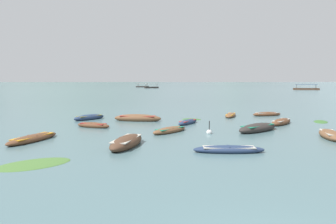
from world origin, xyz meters
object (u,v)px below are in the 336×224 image
(rowboat_0, at_px, (33,138))
(rowboat_1, at_px, (188,122))
(rowboat_9, at_px, (138,118))
(rowboat_12, at_px, (170,130))
(rowboat_6, at_px, (89,117))
(rowboat_5, at_px, (281,122))
(ferry_0, at_px, (306,89))
(rowboat_10, at_px, (267,114))
(ferry_2, at_px, (142,87))
(rowboat_3, at_px, (231,115))
(rowboat_11, at_px, (330,135))
(rowboat_2, at_px, (229,150))
(rowboat_4, at_px, (93,125))
(ferry_1, at_px, (151,87))
(rowboat_8, at_px, (258,128))
(rowboat_7, at_px, (127,142))
(mooring_buoy, at_px, (209,132))

(rowboat_0, xyz_separation_m, rowboat_1, (10.54, 7.35, -0.01))
(rowboat_9, relative_size, rowboat_12, 1.43)
(rowboat_0, height_order, rowboat_6, rowboat_6)
(rowboat_1, distance_m, rowboat_6, 10.03)
(rowboat_5, bearing_deg, ferry_0, 62.83)
(rowboat_6, bearing_deg, rowboat_12, -44.78)
(rowboat_10, relative_size, ferry_2, 0.46)
(rowboat_0, xyz_separation_m, rowboat_3, (15.61, 12.63, -0.01))
(rowboat_5, height_order, rowboat_11, rowboat_11)
(rowboat_2, height_order, ferry_0, ferry_0)
(rowboat_3, distance_m, ferry_0, 110.13)
(rowboat_5, bearing_deg, rowboat_4, -174.89)
(rowboat_9, xyz_separation_m, rowboat_10, (13.85, 3.91, -0.08))
(rowboat_9, relative_size, ferry_1, 0.60)
(rowboat_12, bearing_deg, rowboat_8, 3.08)
(rowboat_8, distance_m, rowboat_11, 4.89)
(rowboat_4, bearing_deg, rowboat_5, 5.11)
(rowboat_0, distance_m, rowboat_7, 6.35)
(rowboat_2, bearing_deg, rowboat_5, 55.77)
(rowboat_7, bearing_deg, rowboat_6, 112.26)
(rowboat_2, height_order, mooring_buoy, mooring_buoy)
(ferry_1, xyz_separation_m, mooring_buoy, (8.14, -137.45, -0.35))
(rowboat_10, bearing_deg, rowboat_8, -113.17)
(rowboat_4, xyz_separation_m, rowboat_9, (3.35, 3.93, 0.08))
(rowboat_4, bearing_deg, ferry_1, 89.62)
(rowboat_2, distance_m, rowboat_12, 6.99)
(rowboat_10, height_order, rowboat_11, rowboat_11)
(rowboat_5, distance_m, ferry_2, 154.80)
(rowboat_2, distance_m, ferry_1, 143.33)
(rowboat_4, height_order, rowboat_10, rowboat_4)
(rowboat_7, distance_m, ferry_0, 127.26)
(rowboat_7, bearing_deg, ferry_0, 59.54)
(rowboat_4, distance_m, rowboat_9, 5.16)
(ferry_1, bearing_deg, rowboat_5, -83.43)
(rowboat_10, bearing_deg, rowboat_12, -136.64)
(rowboat_1, relative_size, rowboat_12, 0.94)
(rowboat_11, distance_m, mooring_buoy, 8.06)
(ferry_0, distance_m, mooring_buoy, 121.06)
(rowboat_5, relative_size, ferry_0, 0.34)
(rowboat_9, distance_m, rowboat_12, 7.08)
(rowboat_11, height_order, rowboat_12, rowboat_11)
(rowboat_4, height_order, ferry_1, ferry_1)
(ferry_2, bearing_deg, rowboat_9, -86.81)
(rowboat_2, bearing_deg, rowboat_0, 164.17)
(rowboat_11, relative_size, ferry_0, 0.35)
(rowboat_0, relative_size, rowboat_9, 0.90)
(rowboat_10, bearing_deg, rowboat_6, -171.75)
(rowboat_7, distance_m, ferry_1, 141.46)
(ferry_2, bearing_deg, rowboat_3, -83.03)
(rowboat_6, bearing_deg, ferry_2, 91.35)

